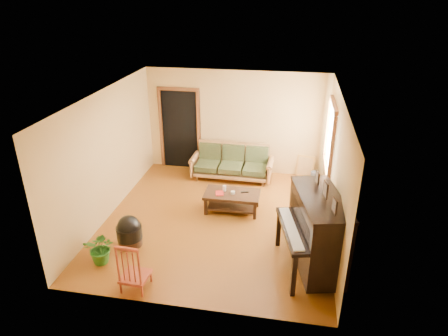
% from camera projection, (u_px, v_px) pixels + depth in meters
% --- Properties ---
extents(floor, '(5.00, 5.00, 0.00)m').
position_uv_depth(floor, '(217.00, 220.00, 8.25)').
color(floor, '#65340D').
rests_on(floor, ground).
extents(doorway, '(1.08, 0.16, 2.05)m').
position_uv_depth(doorway, '(180.00, 130.00, 10.27)').
color(doorway, black).
rests_on(doorway, floor).
extents(window, '(0.12, 1.36, 1.46)m').
position_uv_depth(window, '(330.00, 137.00, 8.43)').
color(window, white).
rests_on(window, right_wall).
extents(sofa, '(1.99, 0.85, 0.85)m').
position_uv_depth(sofa, '(232.00, 163.00, 9.85)').
color(sofa, brown).
rests_on(sofa, floor).
extents(coffee_table, '(1.17, 0.64, 0.42)m').
position_uv_depth(coffee_table, '(232.00, 202.00, 8.51)').
color(coffee_table, black).
rests_on(coffee_table, floor).
extents(armchair, '(0.80, 0.83, 0.77)m').
position_uv_depth(armchair, '(305.00, 207.00, 7.95)').
color(armchair, brown).
rests_on(armchair, floor).
extents(piano, '(1.24, 1.72, 1.37)m').
position_uv_depth(piano, '(317.00, 233.00, 6.59)').
color(piano, black).
rests_on(piano, floor).
extents(footstool, '(0.48, 0.48, 0.45)m').
position_uv_depth(footstool, '(130.00, 234.00, 7.37)').
color(footstool, black).
rests_on(footstool, floor).
extents(red_chair, '(0.44, 0.48, 0.89)m').
position_uv_depth(red_chair, '(134.00, 265.00, 6.22)').
color(red_chair, maroon).
rests_on(red_chair, floor).
extents(leaning_frame, '(0.45, 0.19, 0.58)m').
position_uv_depth(leaning_frame, '(305.00, 166.00, 10.00)').
color(leaning_frame, gold).
rests_on(leaning_frame, floor).
extents(ceramic_crock, '(0.25, 0.25, 0.24)m').
position_uv_depth(ceramic_crock, '(315.00, 176.00, 9.85)').
color(ceramic_crock, '#324B96').
rests_on(ceramic_crock, floor).
extents(potted_plant, '(0.57, 0.51, 0.59)m').
position_uv_depth(potted_plant, '(101.00, 248.00, 6.87)').
color(potted_plant, '#255D1A').
rests_on(potted_plant, floor).
extents(book, '(0.21, 0.25, 0.02)m').
position_uv_depth(book, '(216.00, 193.00, 8.38)').
color(book, '#A21B15').
rests_on(book, coffee_table).
extents(candle, '(0.09, 0.09, 0.12)m').
position_uv_depth(candle, '(224.00, 188.00, 8.48)').
color(candle, silver).
rests_on(candle, coffee_table).
extents(glass_jar, '(0.10, 0.10, 0.06)m').
position_uv_depth(glass_jar, '(233.00, 193.00, 8.38)').
color(glass_jar, silver).
rests_on(glass_jar, coffee_table).
extents(remote, '(0.17, 0.08, 0.02)m').
position_uv_depth(remote, '(245.00, 192.00, 8.44)').
color(remote, black).
rests_on(remote, coffee_table).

